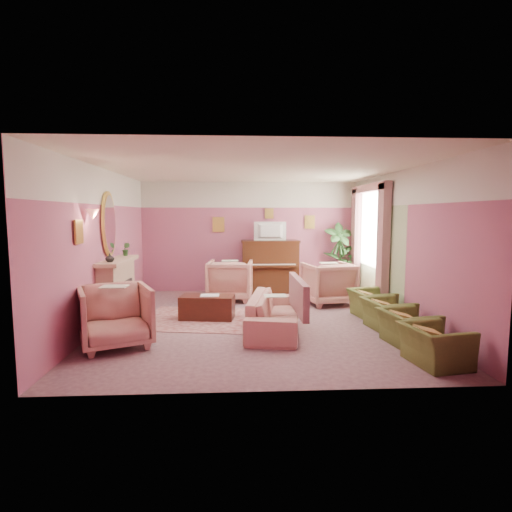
{
  "coord_description": "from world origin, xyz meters",
  "views": [
    {
      "loc": [
        -0.38,
        -7.28,
        1.98
      ],
      "look_at": [
        0.02,
        0.4,
        1.17
      ],
      "focal_mm": 28.0,
      "sensor_mm": 36.0,
      "label": 1
    }
  ],
  "objects_px": {
    "floral_armchair_left": "(230,278)",
    "floral_armchair_right": "(328,281)",
    "piano": "(270,267)",
    "olive_chair_b": "(408,322)",
    "olive_chair_d": "(371,299)",
    "olive_chair_c": "(387,309)",
    "side_table": "(344,278)",
    "sofa": "(275,306)",
    "television": "(270,230)",
    "floral_armchair_front": "(115,313)",
    "olive_chair_a": "(435,339)",
    "coffee_table": "(207,307)"
  },
  "relations": [
    {
      "from": "floral_armchair_left",
      "to": "floral_armchair_right",
      "type": "distance_m",
      "value": 2.24
    },
    {
      "from": "piano",
      "to": "floral_armchair_left",
      "type": "relative_size",
      "value": 1.36
    },
    {
      "from": "olive_chair_b",
      "to": "olive_chair_d",
      "type": "distance_m",
      "value": 1.64
    },
    {
      "from": "olive_chair_c",
      "to": "side_table",
      "type": "bearing_deg",
      "value": 87.38
    },
    {
      "from": "piano",
      "to": "floral_armchair_left",
      "type": "xyz_separation_m",
      "value": [
        -1.0,
        -0.81,
        -0.14
      ]
    },
    {
      "from": "floral_armchair_right",
      "to": "olive_chair_c",
      "type": "distance_m",
      "value": 2.08
    },
    {
      "from": "piano",
      "to": "sofa",
      "type": "bearing_deg",
      "value": -93.52
    },
    {
      "from": "floral_armchair_left",
      "to": "side_table",
      "type": "bearing_deg",
      "value": 14.76
    },
    {
      "from": "television",
      "to": "olive_chair_b",
      "type": "bearing_deg",
      "value": -67.12
    },
    {
      "from": "floral_armchair_right",
      "to": "side_table",
      "type": "bearing_deg",
      "value": 61.35
    },
    {
      "from": "sofa",
      "to": "olive_chair_b",
      "type": "xyz_separation_m",
      "value": [
        1.94,
        -0.89,
        -0.07
      ]
    },
    {
      "from": "olive_chair_b",
      "to": "olive_chair_d",
      "type": "xyz_separation_m",
      "value": [
        0.0,
        1.64,
        0.0
      ]
    },
    {
      "from": "floral_armchair_front",
      "to": "olive_chair_b",
      "type": "distance_m",
      "value": 4.42
    },
    {
      "from": "sofa",
      "to": "olive_chair_a",
      "type": "relative_size",
      "value": 2.56
    },
    {
      "from": "side_table",
      "to": "floral_armchair_right",
      "type": "bearing_deg",
      "value": -118.65
    },
    {
      "from": "olive_chair_a",
      "to": "side_table",
      "type": "xyz_separation_m",
      "value": [
        0.15,
        4.94,
        0.0
      ]
    },
    {
      "from": "olive_chair_c",
      "to": "olive_chair_b",
      "type": "bearing_deg",
      "value": -90.0
    },
    {
      "from": "piano",
      "to": "floral_armchair_front",
      "type": "xyz_separation_m",
      "value": [
        -2.68,
        -4.02,
        -0.14
      ]
    },
    {
      "from": "television",
      "to": "olive_chair_c",
      "type": "relative_size",
      "value": 0.99
    },
    {
      "from": "sofa",
      "to": "floral_armchair_left",
      "type": "relative_size",
      "value": 2.02
    },
    {
      "from": "olive_chair_a",
      "to": "side_table",
      "type": "distance_m",
      "value": 4.94
    },
    {
      "from": "floral_armchair_front",
      "to": "olive_chair_d",
      "type": "xyz_separation_m",
      "value": [
        4.42,
        1.49,
        -0.16
      ]
    },
    {
      "from": "television",
      "to": "sofa",
      "type": "height_order",
      "value": "television"
    },
    {
      "from": "floral_armchair_right",
      "to": "olive_chair_c",
      "type": "relative_size",
      "value": 1.27
    },
    {
      "from": "sofa",
      "to": "side_table",
      "type": "bearing_deg",
      "value": 57.07
    },
    {
      "from": "floral_armchair_right",
      "to": "sofa",
      "type": "bearing_deg",
      "value": -125.6
    },
    {
      "from": "floral_armchair_front",
      "to": "television",
      "type": "bearing_deg",
      "value": 55.96
    },
    {
      "from": "floral_armchair_front",
      "to": "piano",
      "type": "bearing_deg",
      "value": 56.29
    },
    {
      "from": "television",
      "to": "floral_armchair_right",
      "type": "bearing_deg",
      "value": -47.86
    },
    {
      "from": "side_table",
      "to": "floral_armchair_left",
      "type": "bearing_deg",
      "value": -165.24
    },
    {
      "from": "floral_armchair_front",
      "to": "side_table",
      "type": "height_order",
      "value": "floral_armchair_front"
    },
    {
      "from": "olive_chair_b",
      "to": "olive_chair_c",
      "type": "height_order",
      "value": "same"
    },
    {
      "from": "piano",
      "to": "olive_chair_d",
      "type": "relative_size",
      "value": 1.73
    },
    {
      "from": "piano",
      "to": "olive_chair_a",
      "type": "distance_m",
      "value": 5.29
    },
    {
      "from": "coffee_table",
      "to": "floral_armchair_right",
      "type": "relative_size",
      "value": 0.97
    },
    {
      "from": "television",
      "to": "coffee_table",
      "type": "bearing_deg",
      "value": -119.93
    },
    {
      "from": "sofa",
      "to": "floral_armchair_left",
      "type": "bearing_deg",
      "value": 107.9
    },
    {
      "from": "floral_armchair_left",
      "to": "side_table",
      "type": "height_order",
      "value": "floral_armchair_left"
    },
    {
      "from": "floral_armchair_left",
      "to": "olive_chair_a",
      "type": "distance_m",
      "value": 5.0
    },
    {
      "from": "television",
      "to": "olive_chair_c",
      "type": "distance_m",
      "value": 3.93
    },
    {
      "from": "coffee_table",
      "to": "olive_chair_c",
      "type": "distance_m",
      "value": 3.27
    },
    {
      "from": "piano",
      "to": "floral_armchair_right",
      "type": "xyz_separation_m",
      "value": [
        1.18,
        -1.35,
        -0.14
      ]
    },
    {
      "from": "coffee_table",
      "to": "olive_chair_b",
      "type": "height_order",
      "value": "olive_chair_b"
    },
    {
      "from": "olive_chair_b",
      "to": "olive_chair_d",
      "type": "relative_size",
      "value": 1.0
    },
    {
      "from": "floral_armchair_left",
      "to": "side_table",
      "type": "xyz_separation_m",
      "value": [
        2.89,
        0.76,
        -0.16
      ]
    },
    {
      "from": "floral_armchair_left",
      "to": "olive_chair_b",
      "type": "distance_m",
      "value": 4.34
    },
    {
      "from": "floral_armchair_left",
      "to": "olive_chair_c",
      "type": "distance_m",
      "value": 3.74
    },
    {
      "from": "olive_chair_d",
      "to": "side_table",
      "type": "relative_size",
      "value": 1.15
    },
    {
      "from": "sofa",
      "to": "olive_chair_a",
      "type": "height_order",
      "value": "sofa"
    },
    {
      "from": "coffee_table",
      "to": "olive_chair_b",
      "type": "relative_size",
      "value": 1.24
    }
  ]
}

